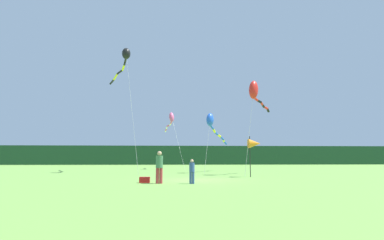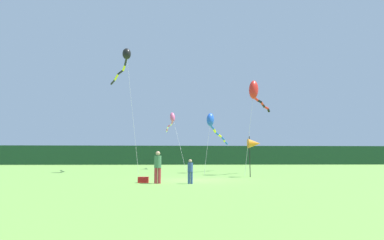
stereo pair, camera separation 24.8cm
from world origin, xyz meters
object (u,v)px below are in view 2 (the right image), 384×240
Objects in this scene: cooler_box at (143,180)px; kite_black at (125,59)px; person_adult at (158,165)px; kite_rainbow at (172,120)px; kite_red at (255,91)px; person_child at (190,170)px; kite_blue at (213,124)px; banner_flag_pole at (254,144)px.

kite_black is (-3.52, 12.09, 11.20)m from cooler_box.
person_adult is 16.90m from kite_black.
cooler_box is 21.10m from kite_rainbow.
person_child is at bearing -126.06° from kite_red.
kite_red is (7.25, -13.01, 0.68)m from kite_rainbow.
kite_blue is (5.22, 11.05, 4.47)m from cooler_box.
kite_black reaches higher than person_adult.
person_adult reaches higher than person_child.
banner_flag_pole reaches higher than cooler_box.
person_adult is at bearing -134.40° from kite_red.
person_adult is 1.25m from cooler_box.
cooler_box is 0.07× the size of kite_red.
kite_rainbow reaches higher than banner_flag_pole.
kite_rainbow is at bearing 89.28° from person_adult.
banner_flag_pole is 5.31m from kite_red.
kite_rainbow is (0.26, 20.68, 5.28)m from person_adult.
person_child is at bearing -8.12° from person_adult.
kite_red is (11.85, -4.93, -4.44)m from kite_black.
kite_black reaches higher than person_child.
banner_flag_pole is 0.37× the size of kite_rainbow.
cooler_box is 12.90m from kite_red.
person_child is 2.24× the size of cooler_box.
cooler_box is 13.01m from kite_blue.
kite_red is at bearing 45.60° from person_adult.
person_adult is at bearing -90.72° from kite_rainbow.
banner_flag_pole is 16.06m from kite_black.
kite_black is at bearing 115.35° from person_child.
cooler_box is (-0.82, 0.51, -0.80)m from person_adult.
cooler_box is at bearing 163.58° from person_child.
kite_rainbow is at bearing 94.07° from person_child.
kite_rainbow is at bearing 119.14° from kite_red.
kite_black is at bearing 157.42° from kite_red.
person_child is (1.75, -0.25, -0.24)m from person_adult.
banner_flag_pole is (4.89, 5.30, 1.67)m from person_child.
person_child is 0.18× the size of kite_blue.
kite_red is (8.33, 7.16, 6.76)m from cooler_box.
person_adult is 0.24× the size of kite_blue.
person_child is 0.16× the size of kite_red.
kite_rainbow reaches higher than kite_blue.
person_child is 12.72m from kite_blue.
person_adult is at bearing -142.69° from banner_flag_pole.
banner_flag_pole is at bearing -34.50° from kite_black.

